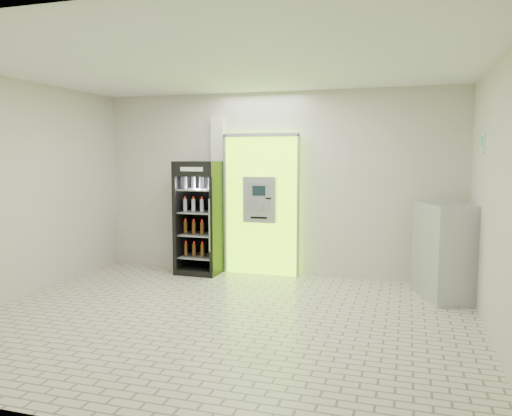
% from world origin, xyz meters
% --- Properties ---
extents(ground, '(6.00, 6.00, 0.00)m').
position_xyz_m(ground, '(0.00, 0.00, 0.00)').
color(ground, beige).
rests_on(ground, ground).
extents(room_shell, '(6.00, 6.00, 6.00)m').
position_xyz_m(room_shell, '(0.00, 0.00, 1.84)').
color(room_shell, beige).
rests_on(room_shell, ground).
extents(atm_assembly, '(1.30, 0.24, 2.33)m').
position_xyz_m(atm_assembly, '(-0.20, 2.41, 1.17)').
color(atm_assembly, '#8AF709').
rests_on(atm_assembly, ground).
extents(pillar, '(0.22, 0.11, 2.60)m').
position_xyz_m(pillar, '(-0.98, 2.45, 1.30)').
color(pillar, silver).
rests_on(pillar, ground).
extents(beverage_cooler, '(0.72, 0.68, 1.87)m').
position_xyz_m(beverage_cooler, '(-1.20, 2.19, 0.90)').
color(beverage_cooler, black).
rests_on(beverage_cooler, ground).
extents(steel_cabinet, '(0.97, 1.15, 1.32)m').
position_xyz_m(steel_cabinet, '(2.66, 1.78, 0.66)').
color(steel_cabinet, '#A6A9AE').
rests_on(steel_cabinet, ground).
extents(exit_sign, '(0.02, 0.22, 0.26)m').
position_xyz_m(exit_sign, '(2.99, 1.40, 2.12)').
color(exit_sign, white).
rests_on(exit_sign, room_shell).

